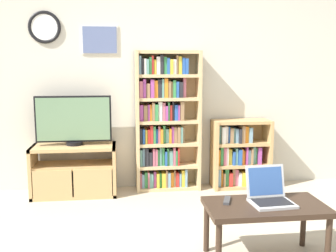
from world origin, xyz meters
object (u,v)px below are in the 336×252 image
(television, at_px, (74,120))
(remote_near_laptop, at_px, (227,200))
(tv_stand, at_px, (74,170))
(laptop, at_px, (269,194))
(coffee_table, at_px, (265,211))
(bookshelf_short, at_px, (237,154))
(bookshelf_tall, at_px, (165,121))

(television, height_order, remote_near_laptop, television)
(tv_stand, distance_m, laptop, 2.32)
(television, xyz_separation_m, coffee_table, (1.57, -1.74, -0.46))
(tv_stand, height_order, coffee_table, tv_stand)
(bookshelf_short, bearing_deg, laptop, -99.20)
(coffee_table, bearing_deg, tv_stand, 133.00)
(tv_stand, bearing_deg, laptop, -45.58)
(remote_near_laptop, bearing_deg, coffee_table, 1.64)
(laptop, distance_m, remote_near_laptop, 0.32)
(bookshelf_short, bearing_deg, tv_stand, -177.36)
(television, bearing_deg, bookshelf_tall, 3.89)
(bookshelf_short, height_order, coffee_table, bookshelf_short)
(coffee_table, height_order, laptop, laptop)
(television, relative_size, laptop, 2.58)
(tv_stand, xyz_separation_m, bookshelf_short, (1.90, 0.09, 0.11))
(bookshelf_tall, height_order, laptop, bookshelf_tall)
(bookshelf_tall, height_order, bookshelf_short, bookshelf_tall)
(bookshelf_tall, xyz_separation_m, bookshelf_short, (0.87, -0.03, -0.41))
(bookshelf_short, height_order, remote_near_laptop, bookshelf_short)
(television, height_order, laptop, television)
(bookshelf_tall, relative_size, bookshelf_short, 1.99)
(bookshelf_short, xyz_separation_m, remote_near_laptop, (-0.59, -1.69, 0.05))
(bookshelf_short, relative_size, remote_near_laptop, 4.90)
(remote_near_laptop, bearing_deg, television, 148.54)
(television, xyz_separation_m, bookshelf_short, (1.89, 0.04, -0.45))
(laptop, bearing_deg, coffee_table, -138.63)
(tv_stand, relative_size, coffee_table, 1.05)
(bookshelf_short, bearing_deg, coffee_table, -100.26)
(coffee_table, bearing_deg, laptop, 45.31)
(coffee_table, bearing_deg, television, 132.13)
(television, xyz_separation_m, laptop, (1.61, -1.70, -0.34))
(tv_stand, xyz_separation_m, coffee_table, (1.58, -1.69, 0.10))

